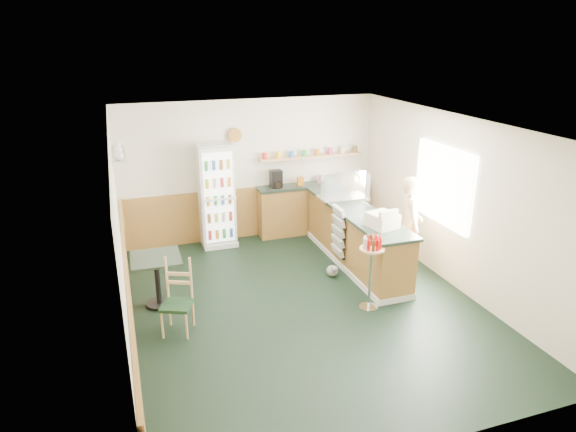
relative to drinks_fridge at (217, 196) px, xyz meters
name	(u,v)px	position (x,y,z in m)	size (l,w,h in m)	color
ground	(304,305)	(0.73, -2.74, -0.97)	(6.00, 6.00, 0.00)	black
room_envelope	(274,195)	(0.51, -2.01, 0.55)	(5.04, 6.02, 2.72)	beige
service_counter	(356,240)	(2.08, -1.67, -0.51)	(0.68, 3.01, 1.01)	#A17134
back_counter	(311,206)	(1.92, 0.06, -0.43)	(2.24, 0.42, 1.69)	#A17134
drinks_fridge	(217,196)	(0.00, 0.00, 0.00)	(0.64, 0.54, 1.95)	silver
display_case	(343,187)	(2.08, -1.08, 0.28)	(0.87, 0.45, 0.49)	silver
cash_register	(382,220)	(2.08, -2.54, 0.15)	(0.39, 0.41, 0.22)	beige
shopkeeper	(410,226)	(2.78, -2.23, -0.14)	(0.56, 0.40, 1.68)	tan
condiment_stand	(371,260)	(1.61, -3.13, -0.20)	(0.36, 0.36, 1.12)	silver
newspaper_rack	(338,232)	(1.73, -1.71, -0.31)	(0.09, 0.44, 0.88)	black
cafe_table	(157,271)	(-1.32, -2.04, -0.43)	(0.72, 0.72, 0.78)	black
cafe_chair	(175,294)	(-1.14, -2.80, -0.43)	(0.51, 0.51, 1.04)	black
dog_doorstop	(332,270)	(1.51, -2.00, -0.86)	(0.19, 0.25, 0.23)	gray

